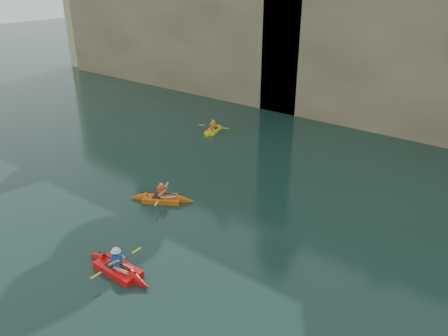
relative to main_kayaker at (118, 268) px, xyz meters
The scene contains 8 objects.
cliff 29.00m from the main_kayaker, 83.83° to the left, with size 70.00×16.00×12.00m, color tan.
cliff_slab_west 27.35m from the main_kayaker, 129.11° to the left, with size 26.00×2.40×10.56m, color #9A895D.
cliff_slab_center 22.15m from the main_kayaker, 76.37° to the left, with size 24.00×2.40×11.40m, color #9A895D.
sea_cave_west 25.19m from the main_kayaker, 126.51° to the left, with size 4.50×1.00×4.00m, color black.
sea_cave_center 20.27m from the main_kayaker, 92.68° to the left, with size 3.50×1.00×3.20m, color black.
main_kayaker is the anchor object (origin of this frame).
kayaker_orange 5.26m from the main_kayaker, 117.91° to the left, with size 2.99×2.15×1.16m.
kayaker_yellow 14.83m from the main_kayaker, 115.79° to the left, with size 2.06×2.65×1.05m.
Camera 1 is at (7.56, -5.85, 9.83)m, focal length 35.00 mm.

